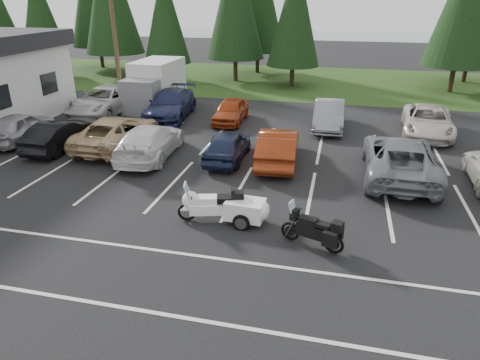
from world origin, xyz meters
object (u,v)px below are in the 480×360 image
(car_far_2, at_px, (231,111))
(adventure_motorcycle, at_px, (312,227))
(touring_motorcycle, at_px, (211,202))
(car_near_4, at_px, (227,146))
(cargo_trailer, at_px, (245,212))
(box_truck, at_px, (152,85))
(car_near_5, at_px, (279,146))
(car_far_3, at_px, (329,115))
(car_far_4, at_px, (428,121))
(car_far_0, at_px, (106,100))
(car_near_0, at_px, (20,127))
(utility_pole, at_px, (114,32))
(car_far_1, at_px, (170,104))
(car_near_2, at_px, (117,132))
(car_near_6, at_px, (400,158))
(car_near_3, at_px, (150,141))

(car_far_2, height_order, adventure_motorcycle, car_far_2)
(touring_motorcycle, bearing_deg, adventure_motorcycle, -30.07)
(touring_motorcycle, bearing_deg, car_far_2, 85.85)
(car_near_4, bearing_deg, car_far_2, -78.03)
(cargo_trailer, bearing_deg, car_near_4, 114.19)
(box_truck, height_order, touring_motorcycle, box_truck)
(car_near_5, xyz_separation_m, adventure_motorcycle, (1.99, -6.60, -0.10))
(car_far_3, bearing_deg, car_near_4, -125.75)
(car_far_4, xyz_separation_m, adventure_motorcycle, (-5.04, -12.49, -0.07))
(car_far_0, height_order, adventure_motorcycle, car_far_0)
(touring_motorcycle, bearing_deg, car_near_0, 138.39)
(utility_pole, height_order, box_truck, utility_pole)
(car_near_4, bearing_deg, car_near_5, -176.33)
(car_far_1, bearing_deg, box_truck, 128.36)
(car_near_5, bearing_deg, car_far_1, -42.98)
(box_truck, height_order, car_near_4, box_truck)
(utility_pole, height_order, adventure_motorcycle, utility_pole)
(car_near_4, bearing_deg, car_far_0, -34.24)
(car_near_4, distance_m, adventure_motorcycle, 7.70)
(utility_pole, bearing_deg, car_far_3, -7.34)
(car_far_3, distance_m, car_far_4, 5.13)
(car_near_2, height_order, car_near_6, car_near_6)
(utility_pole, xyz_separation_m, cargo_trailer, (11.29, -13.31, -4.29))
(car_near_0, relative_size, adventure_motorcycle, 1.98)
(utility_pole, bearing_deg, car_far_0, -96.95)
(car_far_1, bearing_deg, car_near_5, -44.93)
(car_far_1, bearing_deg, car_near_0, -139.65)
(car_near_3, xyz_separation_m, car_far_3, (7.69, 6.51, 0.01))
(car_far_1, distance_m, car_far_3, 9.34)
(car_near_0, bearing_deg, cargo_trailer, 150.47)
(car_near_6, xyz_separation_m, car_far_0, (-16.69, 6.46, -0.01))
(utility_pole, height_order, car_far_2, utility_pole)
(car_near_3, bearing_deg, car_far_2, -112.57)
(car_far_1, bearing_deg, utility_pole, 152.39)
(car_near_4, relative_size, car_near_6, 0.66)
(utility_pole, relative_size, car_far_3, 1.98)
(car_near_4, bearing_deg, car_far_4, -147.87)
(car_near_6, bearing_deg, adventure_motorcycle, 64.61)
(car_far_0, height_order, touring_motorcycle, car_far_0)
(box_truck, xyz_separation_m, car_near_6, (14.49, -8.60, -0.62))
(box_truck, height_order, car_near_2, box_truck)
(car_far_0, relative_size, touring_motorcycle, 2.41)
(car_far_1, bearing_deg, car_far_0, 174.44)
(utility_pole, bearing_deg, car_near_5, -33.57)
(adventure_motorcycle, bearing_deg, car_near_2, 163.96)
(car_near_4, xyz_separation_m, car_far_0, (-9.44, 6.18, 0.15))
(car_near_2, relative_size, car_far_2, 1.38)
(cargo_trailer, xyz_separation_m, adventure_motorcycle, (2.20, -0.92, 0.25))
(car_near_3, bearing_deg, car_near_5, -178.55)
(car_near_3, xyz_separation_m, touring_motorcycle, (4.45, -5.14, -0.06))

